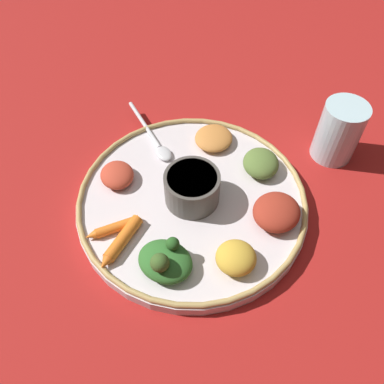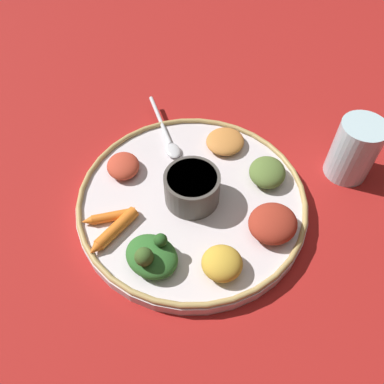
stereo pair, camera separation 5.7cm
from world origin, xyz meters
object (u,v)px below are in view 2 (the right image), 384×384
center_bowl (192,187)px  greens_pile (151,256)px  spoon (167,136)px  drinking_glass (353,153)px  carrot_outer (114,231)px  carrot_near_spoon (109,217)px

center_bowl → greens_pile: bearing=-145.5°
spoon → drinking_glass: bearing=-40.2°
center_bowl → drinking_glass: 0.26m
center_bowl → carrot_outer: 0.13m
center_bowl → carrot_near_spoon: 0.13m
greens_pile → carrot_near_spoon: greens_pile is taller
spoon → drinking_glass: (0.23, -0.19, 0.02)m
center_bowl → spoon: (0.02, 0.13, -0.02)m
center_bowl → carrot_near_spoon: bearing=169.2°
spoon → center_bowl: bearing=-100.6°
center_bowl → carrot_near_spoon: size_ratio=1.04×
spoon → carrot_near_spoon: bearing=-143.4°
carrot_outer → greens_pile: bearing=-66.5°
center_bowl → carrot_outer: center_bowl is taller
center_bowl → drinking_glass: drinking_glass is taller
carrot_outer → drinking_glass: drinking_glass is taller
center_bowl → spoon: size_ratio=0.51×
center_bowl → greens_pile: (-0.10, -0.07, -0.01)m
spoon → greens_pile: (-0.12, -0.20, 0.01)m
greens_pile → carrot_outer: size_ratio=1.07×
center_bowl → drinking_glass: bearing=-13.5°
spoon → greens_pile: 0.23m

